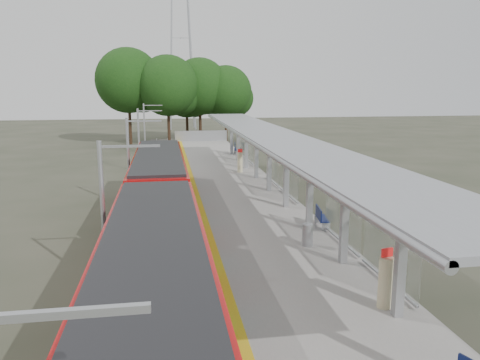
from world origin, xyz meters
name	(u,v)px	position (x,y,z in m)	size (l,w,h in m)	color
trackbed	(161,201)	(-4.50, 20.00, 0.12)	(3.00, 70.00, 0.24)	#59544C
platform	(232,192)	(0.00, 20.00, 0.50)	(6.00, 50.00, 1.00)	gray
tactile_strip	(192,186)	(-2.55, 20.00, 1.01)	(0.60, 50.00, 0.02)	gold
end_fence	(201,136)	(0.00, 44.95, 1.60)	(6.00, 0.10, 1.20)	#9EA0A5
train	(158,217)	(-4.50, 9.32, 2.05)	(2.74, 27.60, 3.62)	black
canopy	(270,141)	(1.61, 16.19, 4.20)	(3.27, 38.00, 3.66)	#9EA0A5
pylon	(180,14)	(-1.00, 73.00, 19.00)	(8.00, 4.00, 38.00)	#9EA0A5
tree_cluster	(176,87)	(-2.57, 51.97, 7.18)	(19.64, 13.55, 11.96)	#382316
catenary_masts	(130,160)	(-6.22, 19.00, 2.91)	(2.08, 48.16, 5.40)	#9EA0A5
bench_mid	(321,217)	(2.62, 10.27, 1.48)	(0.60, 1.38, 0.91)	#0F1A4D
bench_far	(236,148)	(2.39, 33.64, 1.57)	(0.70, 1.63, 1.08)	#0F1A4D
info_pillar_near	(385,282)	(1.88, 2.53, 1.77)	(0.40, 0.40, 1.77)	#C3BA8E
info_pillar_far	(240,162)	(1.25, 24.39, 1.74)	(0.39, 0.39, 1.71)	#C3BA8E
litter_bin	(308,235)	(1.29, 7.93, 1.44)	(0.43, 0.43, 0.88)	#9EA0A5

